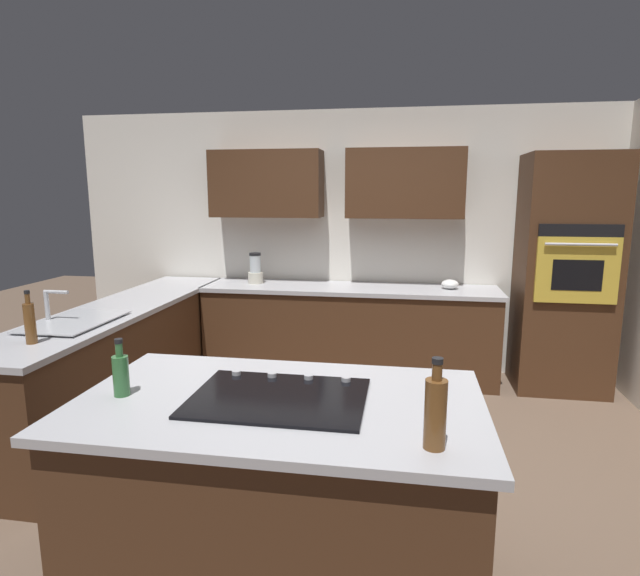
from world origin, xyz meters
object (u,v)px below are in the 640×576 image
oil_bottle (121,373)px  second_bottle (435,411)px  wall_oven (565,275)px  mixing_bowl (450,284)px  dish_soap_bottle (30,322)px  sink_unit (73,321)px  cooktop (279,397)px  blender (255,270)px

oil_bottle → second_bottle: size_ratio=0.79×
wall_oven → oil_bottle: size_ratio=8.18×
second_bottle → mixing_bowl: bearing=-95.4°
mixing_bowl → dish_soap_bottle: dish_soap_bottle is taller
sink_unit → second_bottle: size_ratio=2.11×
oil_bottle → second_bottle: 1.38m
cooktop → dish_soap_bottle: (1.67, -0.58, 0.13)m
cooktop → mixing_bowl: mixing_bowl is taller
cooktop → blender: bearing=-71.6°
blender → second_bottle: bearing=116.6°
sink_unit → mixing_bowl: (-2.68, -1.79, 0.03)m
wall_oven → blender: wall_oven is taller
dish_soap_bottle → second_bottle: 2.50m
cooktop → dish_soap_bottle: size_ratio=2.34×
wall_oven → blender: (2.90, -0.05, -0.04)m
blender → mixing_bowl: 1.90m
wall_oven → blender: size_ratio=6.96×
dish_soap_bottle → second_bottle: second_bottle is taller
mixing_bowl → second_bottle: 3.21m
blender → cooktop: bearing=108.4°
sink_unit → cooktop: sink_unit is taller
blender → mixing_bowl: bearing=-180.0°
second_bottle → sink_unit: bearing=-30.6°
sink_unit → blender: 1.95m
cooktop → oil_bottle: (0.70, 0.08, 0.09)m
wall_oven → second_bottle: 3.40m
cooktop → dish_soap_bottle: dish_soap_bottle is taller
cooktop → second_bottle: bearing=152.0°
blender → mixing_bowl: size_ratio=1.92×
cooktop → oil_bottle: bearing=6.5°
dish_soap_bottle → oil_bottle: dish_soap_bottle is taller
cooktop → second_bottle: size_ratio=2.29×
sink_unit → oil_bottle: size_ratio=2.68×
oil_bottle → blender: bearing=-85.1°
oil_bottle → second_bottle: bearing=168.9°
dish_soap_bottle → second_bottle: size_ratio=0.98×
blender → dish_soap_bottle: dish_soap_bottle is taller
dish_soap_bottle → second_bottle: (-2.32, 0.92, 0.00)m
mixing_bowl → oil_bottle: (1.65, 2.93, 0.06)m
sink_unit → mixing_bowl: sink_unit is taller
oil_bottle → cooktop: bearing=-173.5°
blender → sink_unit: bearing=66.5°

